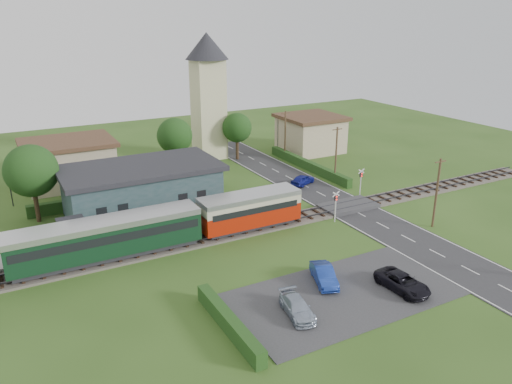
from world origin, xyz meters
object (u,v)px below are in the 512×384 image
house_west (69,162)px  car_park_blue (324,275)px  car_park_dark (403,282)px  crossing_signal_near (336,202)px  car_on_road (303,180)px  train (67,245)px  house_east (311,133)px  church_tower (208,87)px  equipment_hut (72,233)px  car_park_silver (297,307)px  pedestrian_far (106,232)px  crossing_signal_far (361,178)px  station_building (142,190)px  pedestrian_near (227,208)px

house_west → car_park_blue: 37.38m
car_park_dark → crossing_signal_near: bearing=72.0°
crossing_signal_near → car_on_road: size_ratio=0.89×
car_on_road → car_park_blue: size_ratio=0.92×
train → house_east: bearing=29.5°
church_tower → house_east: 17.21m
equipment_hut → crossing_signal_near: crossing_signal_near is taller
equipment_hut → crossing_signal_near: (24.40, -5.61, 0.39)m
train → house_east: (38.87, 22.00, 0.62)m
church_tower → train: bearing=-132.5°
car_park_blue → car_park_silver: (-4.25, -2.72, -0.08)m
house_east → pedestrian_far: 40.08m
crossing_signal_near → crossing_signal_far: same height
church_tower → car_park_dark: (-2.21, -41.66, -9.51)m
station_building → church_tower: size_ratio=0.91×
church_tower → crossing_signal_far: size_ratio=5.37×
equipment_hut → car_park_blue: 22.17m
car_park_dark → car_park_silver: bearing=170.7°
car_on_road → car_park_silver: (-16.04, -23.54, -0.02)m
crossing_signal_near → car_park_silver: bearing=-135.5°
car_park_blue → house_west: bearing=130.9°
car_park_silver → pedestrian_near: pedestrian_near is taller
station_building → pedestrian_near: station_building is taller
car_on_road → car_park_dark: size_ratio=0.81×
crossing_signal_far → crossing_signal_near: bearing=-146.3°
station_building → car_park_silver: size_ratio=4.00×
church_tower → pedestrian_far: size_ratio=9.39×
church_tower → car_park_dark: size_ratio=3.88×
crossing_signal_near → car_on_road: bearing=72.4°
equipment_hut → car_park_silver: size_ratio=0.64×
station_building → house_west: (-5.00, 14.01, 0.10)m
station_building → equipment_hut: bearing=-144.1°
car_park_blue → pedestrian_far: size_ratio=2.15×
house_west → car_park_blue: (13.18, -34.92, -2.05)m
crossing_signal_near → car_park_blue: bearing=-130.8°
house_west → crossing_signal_near: house_west is taller
house_west → crossing_signal_near: bearing=-49.9°
train → crossing_signal_near: bearing=-5.4°
house_west → car_park_dark: size_ratio=2.38×
car_on_road → car_park_blue: 23.93m
car_park_dark → car_on_road: bearing=70.9°
train → car_park_dark: train is taller
crossing_signal_far → pedestrian_near: 16.76m
car_park_dark → house_east: bearing=62.6°
train → church_tower: size_ratio=2.45×
house_east → equipment_hut: bearing=-153.7°
crossing_signal_far → car_park_blue: (-15.42, -14.32, -1.40)m
house_east → car_park_dark: size_ratio=1.94×
house_east → pedestrian_far: size_ratio=4.70×
crossing_signal_far → car_park_blue: crossing_signal_far is taller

